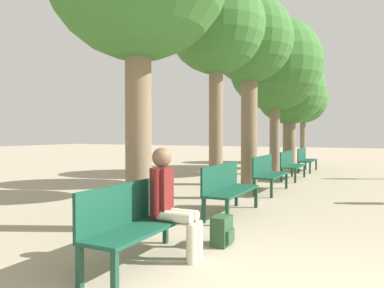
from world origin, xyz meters
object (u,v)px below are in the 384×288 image
(tree_row_2, at_px, (249,43))
(person_seated, at_px, (170,200))
(bench_row_0, at_px, (137,217))
(tree_row_3, at_px, (275,65))
(bench_row_3, at_px, (290,163))
(tree_row_1, at_px, (216,28))
(bench_row_4, at_px, (305,158))
(tree_row_4, at_px, (289,91))
(tree_row_5, at_px, (303,99))
(bench_row_1, at_px, (227,186))
(backpack, at_px, (222,231))
(bench_row_2, at_px, (267,171))

(tree_row_2, relative_size, person_seated, 4.16)
(bench_row_0, distance_m, tree_row_3, 10.88)
(bench_row_3, height_order, tree_row_1, tree_row_1)
(bench_row_4, bearing_deg, tree_row_4, 128.15)
(bench_row_0, distance_m, tree_row_5, 16.66)
(bench_row_1, relative_size, tree_row_4, 0.36)
(tree_row_2, xyz_separation_m, backpack, (1.48, -5.99, -3.97))
(bench_row_2, relative_size, tree_row_1, 0.34)
(bench_row_2, bearing_deg, tree_row_3, 101.12)
(bench_row_2, height_order, bench_row_4, same)
(bench_row_3, height_order, person_seated, person_seated)
(tree_row_5, bearing_deg, bench_row_0, -87.02)
(bench_row_3, distance_m, tree_row_2, 4.14)
(tree_row_1, distance_m, tree_row_3, 5.78)
(tree_row_2, bearing_deg, bench_row_4, 79.81)
(bench_row_4, relative_size, backpack, 4.45)
(tree_row_2, distance_m, person_seated, 7.65)
(tree_row_5, bearing_deg, bench_row_1, -86.37)
(bench_row_1, bearing_deg, tree_row_5, 93.63)
(bench_row_1, height_order, tree_row_4, tree_row_4)
(tree_row_2, bearing_deg, tree_row_1, -90.00)
(tree_row_3, bearing_deg, bench_row_4, 61.35)
(bench_row_4, relative_size, tree_row_4, 0.36)
(bench_row_4, distance_m, tree_row_4, 3.16)
(bench_row_4, relative_size, tree_row_3, 0.30)
(bench_row_2, distance_m, bench_row_4, 5.91)
(bench_row_3, distance_m, person_seated, 8.53)
(tree_row_4, bearing_deg, bench_row_0, -86.21)
(backpack, bearing_deg, bench_row_1, 108.60)
(tree_row_2, relative_size, backpack, 14.08)
(tree_row_1, bearing_deg, bench_row_3, 78.98)
(bench_row_2, bearing_deg, backpack, -82.56)
(tree_row_1, relative_size, tree_row_2, 0.93)
(tree_row_2, bearing_deg, backpack, -76.07)
(bench_row_1, relative_size, backpack, 4.45)
(bench_row_0, xyz_separation_m, bench_row_2, (0.00, 5.91, 0.00))
(tree_row_1, distance_m, backpack, 5.28)
(tree_row_1, distance_m, tree_row_5, 11.95)
(tree_row_1, bearing_deg, tree_row_3, 90.00)
(bench_row_1, bearing_deg, bench_row_3, 90.00)
(bench_row_3, relative_size, tree_row_5, 0.38)
(bench_row_0, height_order, tree_row_3, tree_row_3)
(bench_row_4, xyz_separation_m, person_seated, (0.25, -11.48, 0.17))
(bench_row_2, height_order, tree_row_1, tree_row_1)
(tree_row_1, height_order, person_seated, tree_row_1)
(bench_row_0, bearing_deg, backpack, 59.71)
(bench_row_0, height_order, bench_row_1, same)
(bench_row_1, height_order, tree_row_2, tree_row_2)
(bench_row_0, height_order, tree_row_5, tree_row_5)
(bench_row_0, height_order, tree_row_1, tree_row_1)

